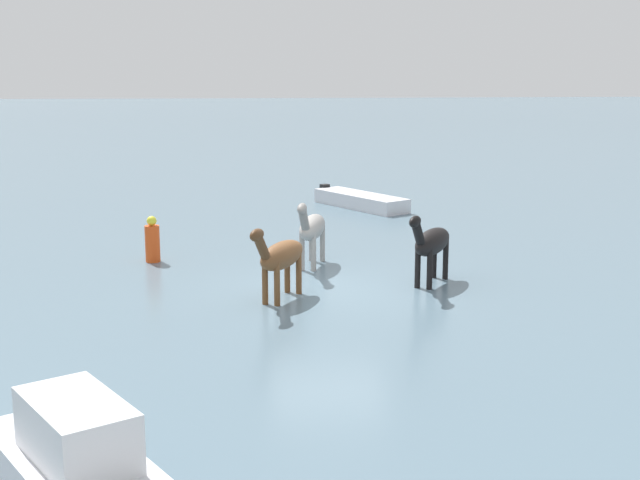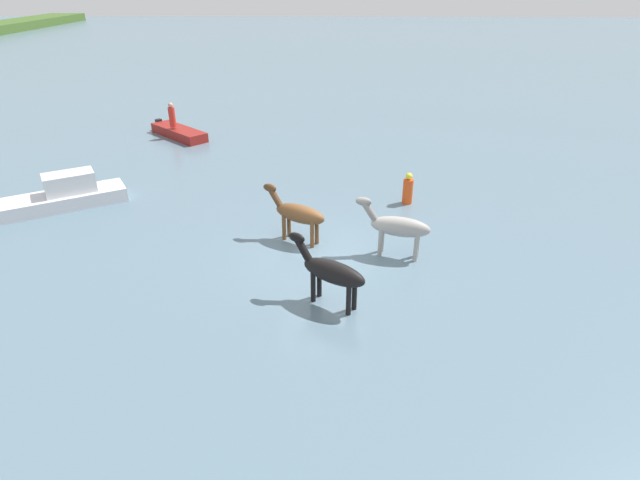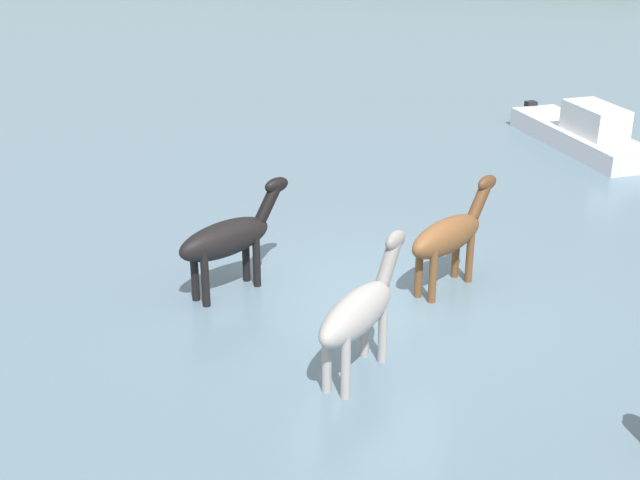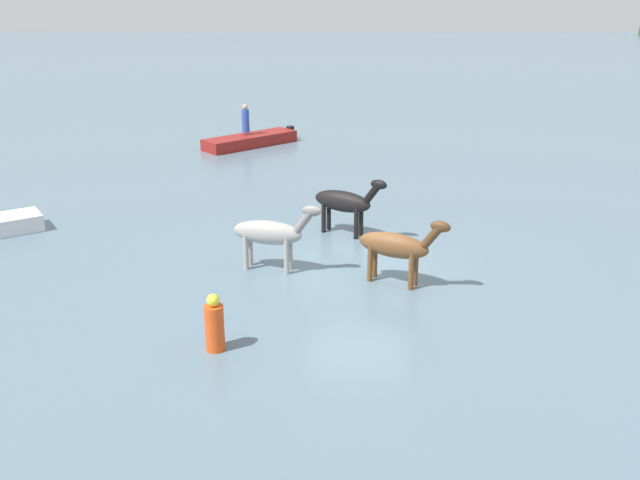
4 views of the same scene
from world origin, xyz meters
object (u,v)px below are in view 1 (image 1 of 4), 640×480
(horse_chestnut_trailing, at_px, (280,256))
(boat_launch_far, at_px, (360,203))
(buoy_channel_marker, at_px, (152,241))
(horse_rear_stallion, at_px, (312,228))
(horse_dark_mare, at_px, (431,243))

(horse_chestnut_trailing, distance_m, boat_launch_far, 11.70)
(horse_chestnut_trailing, relative_size, boat_launch_far, 0.55)
(boat_launch_far, height_order, buoy_channel_marker, buoy_channel_marker)
(horse_rear_stallion, relative_size, boat_launch_far, 0.59)
(horse_chestnut_trailing, distance_m, buoy_channel_marker, 4.80)
(horse_dark_mare, relative_size, boat_launch_far, 0.54)
(horse_dark_mare, bearing_deg, horse_rear_stallion, -94.69)
(horse_chestnut_trailing, relative_size, buoy_channel_marker, 1.79)
(horse_dark_mare, height_order, buoy_channel_marker, horse_dark_mare)
(horse_chestnut_trailing, xyz_separation_m, boat_launch_far, (-3.04, -11.27, -0.76))
(horse_dark_mare, bearing_deg, boat_launch_far, -146.38)
(horse_chestnut_trailing, bearing_deg, buoy_channel_marker, -112.07)
(horse_dark_mare, height_order, boat_launch_far, horse_dark_mare)
(buoy_channel_marker, bearing_deg, horse_dark_mare, 157.18)
(horse_dark_mare, distance_m, boat_launch_far, 10.27)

